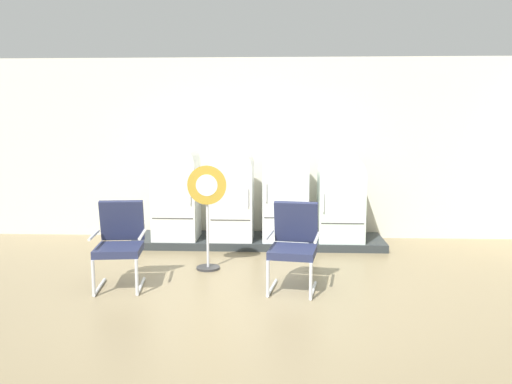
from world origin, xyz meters
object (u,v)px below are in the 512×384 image
refrigerator_3 (341,194)px  sign_stand (207,216)px  refrigerator_0 (176,188)px  refrigerator_1 (232,190)px  refrigerator_2 (286,185)px  armchair_right (294,242)px  armchair_left (120,240)px

refrigerator_3 → sign_stand: refrigerator_3 is taller
refrigerator_0 → sign_stand: bearing=-62.7°
refrigerator_0 → refrigerator_3: bearing=0.3°
refrigerator_3 → refrigerator_0: bearing=-179.7°
refrigerator_1 → refrigerator_3: size_ratio=1.07×
refrigerator_2 → refrigerator_3: 0.88m
refrigerator_0 → refrigerator_3: (2.60, 0.01, -0.09)m
refrigerator_2 → refrigerator_1: bearing=179.0°
armchair_right → sign_stand: (-1.14, 0.74, 0.16)m
refrigerator_3 → armchair_left: refrigerator_3 is taller
armchair_left → sign_stand: sign_stand is taller
armchair_left → sign_stand: size_ratio=0.73×
sign_stand → refrigerator_0: bearing=117.3°
armchair_left → refrigerator_0: bearing=82.2°
refrigerator_0 → armchair_right: 2.78m
refrigerator_2 → armchair_right: refrigerator_2 is taller
refrigerator_2 → sign_stand: refrigerator_2 is taller
refrigerator_1 → refrigerator_2: bearing=-1.0°
refrigerator_1 → sign_stand: refrigerator_1 is taller
armchair_left → refrigerator_2: bearing=45.2°
refrigerator_3 → armchair_right: size_ratio=1.34×
refrigerator_3 → armchair_right: bearing=-110.6°
sign_stand → refrigerator_2: bearing=50.7°
armchair_left → refrigerator_3: bearing=35.8°
armchair_right → sign_stand: 1.37m
refrigerator_1 → sign_stand: size_ratio=1.05×
refrigerator_0 → refrigerator_1: refrigerator_0 is taller
refrigerator_0 → armchair_right: (1.82, -2.06, -0.37)m
refrigerator_2 → armchair_left: bearing=-134.8°
armchair_left → armchair_right: same height
refrigerator_2 → armchair_left: (-2.02, -2.04, -0.41)m
armchair_right → refrigerator_0: bearing=131.5°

